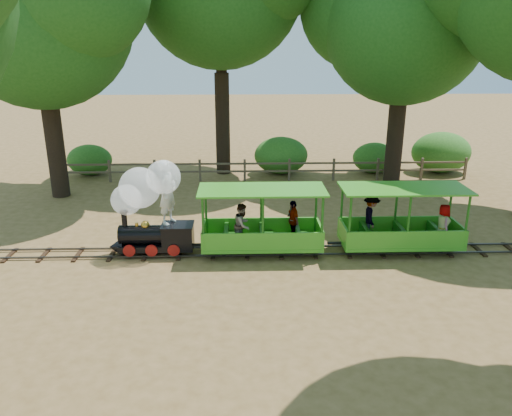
{
  "coord_description": "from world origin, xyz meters",
  "views": [
    {
      "loc": [
        -1.14,
        -13.66,
        6.07
      ],
      "look_at": [
        -0.72,
        0.5,
        1.26
      ],
      "focal_mm": 35.0,
      "sensor_mm": 36.0,
      "label": 1
    }
  ],
  "objects_px": {
    "locomotive": "(149,201)",
    "carriage_rear": "(398,225)",
    "carriage_front": "(262,228)",
    "fence": "(267,168)"
  },
  "relations": [
    {
      "from": "carriage_rear",
      "to": "locomotive",
      "type": "bearing_deg",
      "value": 179.62
    },
    {
      "from": "carriage_rear",
      "to": "fence",
      "type": "bearing_deg",
      "value": 113.7
    },
    {
      "from": "carriage_front",
      "to": "fence",
      "type": "height_order",
      "value": "carriage_front"
    },
    {
      "from": "locomotive",
      "to": "carriage_front",
      "type": "bearing_deg",
      "value": -2.08
    },
    {
      "from": "locomotive",
      "to": "carriage_rear",
      "type": "height_order",
      "value": "locomotive"
    },
    {
      "from": "fence",
      "to": "carriage_front",
      "type": "bearing_deg",
      "value": -93.94
    },
    {
      "from": "locomotive",
      "to": "carriage_front",
      "type": "relative_size",
      "value": 0.79
    },
    {
      "from": "carriage_front",
      "to": "fence",
      "type": "relative_size",
      "value": 0.2
    },
    {
      "from": "carriage_front",
      "to": "fence",
      "type": "distance_m",
      "value": 8.06
    },
    {
      "from": "locomotive",
      "to": "carriage_rear",
      "type": "xyz_separation_m",
      "value": [
        7.32,
        -0.05,
        -0.82
      ]
    }
  ]
}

